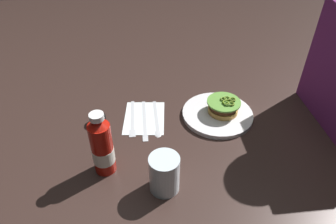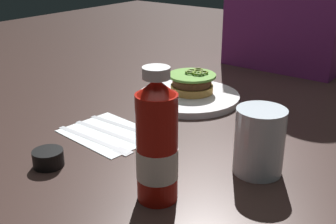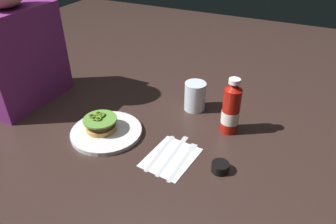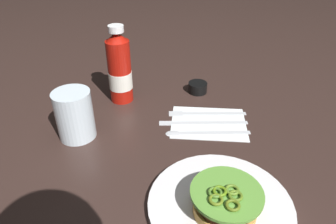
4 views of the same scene
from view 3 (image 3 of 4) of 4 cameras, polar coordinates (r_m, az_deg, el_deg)
The scene contains 11 objects.
ground_plane at distance 1.16m, azimuth -1.42°, elevation -1.95°, with size 3.00×3.00×0.00m, color #32221D.
dinner_plate at distance 1.12m, azimuth -11.19°, elevation -3.61°, with size 0.25×0.25×0.02m, color silver.
burger_sandwich at distance 1.11m, azimuth -12.25°, elevation -2.12°, with size 0.12×0.12×0.05m.
ketchup_bottle at distance 1.09m, azimuth 11.46°, elevation 0.47°, with size 0.06×0.06×0.21m.
water_glass at distance 1.22m, azimuth 4.97°, elevation 2.90°, with size 0.08×0.08×0.11m, color silver.
condiment_cup at distance 0.97m, azimuth 9.53°, elevation -9.93°, with size 0.05×0.05×0.03m, color black.
napkin at distance 1.01m, azimuth 0.54°, elevation -8.29°, with size 0.18×0.14×0.00m, color white.
fork_utensil at distance 1.00m, azimuth 3.11°, elevation -8.32°, with size 0.20×0.02×0.00m.
butter_knife at distance 1.02m, azimuth 1.21°, elevation -7.26°, with size 0.22×0.02×0.00m.
spoon_utensil at distance 1.04m, azimuth -0.72°, elevation -6.38°, with size 0.20×0.03×0.00m.
diner_person at distance 1.33m, azimuth -26.17°, elevation 11.36°, with size 0.34×0.18×0.56m.
Camera 3 is at (-0.85, -0.44, 0.66)m, focal length 33.28 mm.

